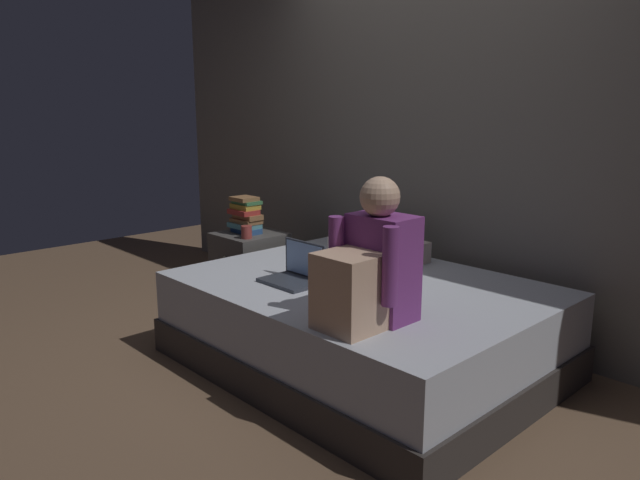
% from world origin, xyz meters
% --- Properties ---
extents(ground_plane, '(8.00, 8.00, 0.00)m').
position_xyz_m(ground_plane, '(0.00, 0.00, 0.00)').
color(ground_plane, brown).
extents(wall_back, '(5.60, 0.10, 2.70)m').
position_xyz_m(wall_back, '(0.00, 1.20, 1.35)').
color(wall_back, slate).
rests_on(wall_back, ground_plane).
extents(bed, '(2.00, 1.50, 0.49)m').
position_xyz_m(bed, '(0.20, 0.30, 0.24)').
color(bed, '#332D2B').
rests_on(bed, ground_plane).
extents(nightstand, '(0.44, 0.46, 0.54)m').
position_xyz_m(nightstand, '(-1.10, 0.50, 0.27)').
color(nightstand, '#474442').
rests_on(nightstand, ground_plane).
extents(person_sitting, '(0.39, 0.44, 0.66)m').
position_xyz_m(person_sitting, '(0.65, -0.14, 0.74)').
color(person_sitting, '#75337A').
rests_on(person_sitting, bed).
extents(laptop, '(0.32, 0.23, 0.22)m').
position_xyz_m(laptop, '(-0.05, 0.04, 0.55)').
color(laptop, '#333842').
rests_on(laptop, bed).
extents(pillow, '(0.56, 0.36, 0.13)m').
position_xyz_m(pillow, '(-0.07, 0.75, 0.56)').
color(pillow, beige).
rests_on(pillow, bed).
extents(book_stack, '(0.24, 0.17, 0.27)m').
position_xyz_m(book_stack, '(-1.12, 0.49, 0.67)').
color(book_stack, '#284C84').
rests_on(book_stack, nightstand).
extents(mug, '(0.08, 0.08, 0.09)m').
position_xyz_m(mug, '(-0.97, 0.38, 0.58)').
color(mug, '#933833').
rests_on(mug, nightstand).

